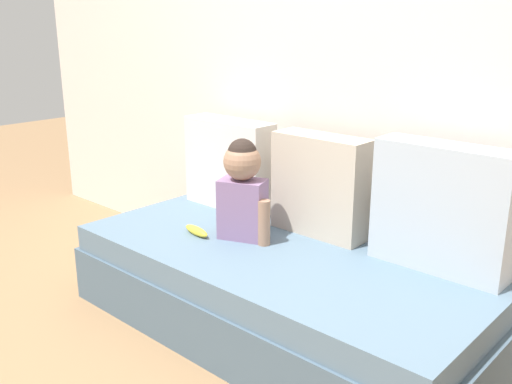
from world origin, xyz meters
TOP-DOWN VIEW (x-y plane):
  - ground_plane at (0.00, 0.00)m, footprint 12.00×12.00m
  - back_wall at (0.00, 0.55)m, footprint 5.11×0.10m
  - couch at (0.00, 0.00)m, footprint 1.91×0.84m
  - throw_pillow_left at (-0.59, 0.32)m, footprint 0.52×0.16m
  - throw_pillow_center at (0.00, 0.32)m, footprint 0.47×0.16m
  - throw_pillow_right at (0.59, 0.32)m, footprint 0.55×0.16m
  - toddler at (-0.23, 0.03)m, footprint 0.32×0.20m
  - banana at (-0.41, -0.09)m, footprint 0.17×0.07m

SIDE VIEW (x-z plane):
  - ground_plane at x=0.00m, z-range 0.00..0.00m
  - couch at x=0.00m, z-range 0.00..0.38m
  - banana at x=-0.41m, z-range 0.39..0.43m
  - throw_pillow_center at x=0.00m, z-range 0.39..0.85m
  - throw_pillow_left at x=-0.59m, z-range 0.39..0.86m
  - toddler at x=-0.23m, z-range 0.39..0.86m
  - throw_pillow_right at x=0.59m, z-range 0.39..0.90m
  - back_wall at x=0.00m, z-range 0.00..2.27m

